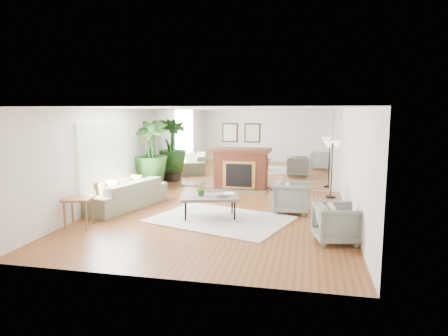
% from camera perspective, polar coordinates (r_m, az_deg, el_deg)
% --- Properties ---
extents(ground, '(7.00, 7.00, 0.00)m').
position_cam_1_polar(ground, '(9.30, -1.09, -6.97)').
color(ground, brown).
rests_on(ground, ground).
extents(wall_left, '(0.02, 7.00, 2.50)m').
position_cam_1_polar(wall_left, '(10.15, -17.80, 1.11)').
color(wall_left, white).
rests_on(wall_left, ground).
extents(wall_right, '(0.02, 7.00, 2.50)m').
position_cam_1_polar(wall_right, '(8.88, 18.05, 0.12)').
color(wall_right, white).
rests_on(wall_right, ground).
extents(wall_back, '(6.00, 0.02, 2.50)m').
position_cam_1_polar(wall_back, '(12.46, 2.50, 2.77)').
color(wall_back, white).
rests_on(wall_back, ground).
extents(mirror_panel, '(5.40, 0.04, 2.40)m').
position_cam_1_polar(mirror_panel, '(12.44, 2.49, 2.76)').
color(mirror_panel, silver).
rests_on(mirror_panel, wall_back).
extents(window_panel, '(0.04, 2.40, 1.50)m').
position_cam_1_polar(window_panel, '(10.47, -16.60, 1.92)').
color(window_panel, '#B2E09E').
rests_on(window_panel, wall_left).
extents(fireplace, '(1.85, 0.83, 2.05)m').
position_cam_1_polar(fireplace, '(12.30, 2.31, -0.07)').
color(fireplace, brown).
rests_on(fireplace, ground).
extents(area_rug, '(3.42, 2.89, 0.03)m').
position_cam_1_polar(area_rug, '(9.02, -0.58, -7.35)').
color(area_rug, beige).
rests_on(area_rug, ground).
extents(coffee_table, '(1.47, 1.10, 0.52)m').
position_cam_1_polar(coffee_table, '(9.06, -2.08, -4.28)').
color(coffee_table, '#675C51').
rests_on(coffee_table, ground).
extents(sofa, '(1.53, 2.58, 0.71)m').
position_cam_1_polar(sofa, '(10.35, -14.01, -3.65)').
color(sofa, gray).
rests_on(sofa, ground).
extents(armchair_back, '(0.87, 0.85, 0.75)m').
position_cam_1_polar(armchair_back, '(9.71, 9.67, -4.15)').
color(armchair_back, gray).
rests_on(armchair_back, ground).
extents(armchair_front, '(0.93, 0.91, 0.72)m').
position_cam_1_polar(armchair_front, '(7.78, 15.86, -7.61)').
color(armchair_front, gray).
rests_on(armchair_front, ground).
extents(side_table, '(0.66, 0.66, 0.63)m').
position_cam_1_polar(side_table, '(8.92, -20.08, -4.63)').
color(side_table, '#95653B').
rests_on(side_table, ground).
extents(potted_ficus, '(1.05, 1.05, 2.15)m').
position_cam_1_polar(potted_ficus, '(12.23, -10.39, 2.06)').
color(potted_ficus, black).
rests_on(potted_ficus, ground).
extents(floor_lamp, '(0.52, 0.29, 1.60)m').
position_cam_1_polar(floor_lamp, '(11.46, 15.25, 2.58)').
color(floor_lamp, black).
rests_on(floor_lamp, ground).
extents(tabletop_plant, '(0.35, 0.32, 0.32)m').
position_cam_1_polar(tabletop_plant, '(9.05, -3.24, -2.97)').
color(tabletop_plant, '#2A5D22').
rests_on(tabletop_plant, coffee_table).
extents(fruit_bowl, '(0.28, 0.28, 0.06)m').
position_cam_1_polar(fruit_bowl, '(8.97, -0.46, -3.91)').
color(fruit_bowl, '#95653B').
rests_on(fruit_bowl, coffee_table).
extents(book, '(0.31, 0.37, 0.02)m').
position_cam_1_polar(book, '(9.23, 0.02, -3.69)').
color(book, '#95653B').
rests_on(book, coffee_table).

